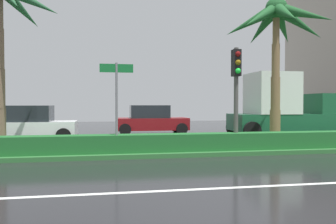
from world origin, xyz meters
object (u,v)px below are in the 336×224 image
(traffic_signal_median_right, at_px, (236,79))
(car_in_traffic_leading, at_px, (29,124))
(car_in_traffic_second, at_px, (151,120))
(box_truck_lead, at_px, (288,109))
(palm_tree_centre_left, at_px, (277,27))
(street_name_sign, at_px, (117,95))

(traffic_signal_median_right, distance_m, car_in_traffic_leading, 10.03)
(car_in_traffic_second, bearing_deg, box_truck_lead, -23.65)
(car_in_traffic_leading, height_order, box_truck_lead, box_truck_lead)
(car_in_traffic_second, height_order, box_truck_lead, box_truck_lead)
(palm_tree_centre_left, xyz_separation_m, box_truck_lead, (2.66, 3.69, -3.49))
(car_in_traffic_leading, bearing_deg, box_truck_lead, -0.07)
(car_in_traffic_leading, xyz_separation_m, car_in_traffic_second, (6.27, 3.11, 0.00))
(traffic_signal_median_right, relative_size, street_name_sign, 1.22)
(street_name_sign, bearing_deg, box_truck_lead, 30.59)
(car_in_traffic_leading, distance_m, box_truck_lead, 13.43)
(palm_tree_centre_left, xyz_separation_m, car_in_traffic_leading, (-10.75, 3.71, -4.21))
(traffic_signal_median_right, height_order, box_truck_lead, traffic_signal_median_right)
(palm_tree_centre_left, height_order, car_in_traffic_leading, palm_tree_centre_left)
(palm_tree_centre_left, distance_m, street_name_sign, 7.58)
(street_name_sign, height_order, box_truck_lead, box_truck_lead)
(traffic_signal_median_right, bearing_deg, box_truck_lead, 46.06)
(traffic_signal_median_right, xyz_separation_m, car_in_traffic_leading, (-8.30, 5.32, -1.85))
(car_in_traffic_leading, relative_size, box_truck_lead, 0.67)
(car_in_traffic_second, bearing_deg, street_name_sign, -104.52)
(street_name_sign, relative_size, car_in_traffic_second, 0.70)
(traffic_signal_median_right, bearing_deg, car_in_traffic_leading, 147.37)
(box_truck_lead, bearing_deg, car_in_traffic_second, 156.35)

